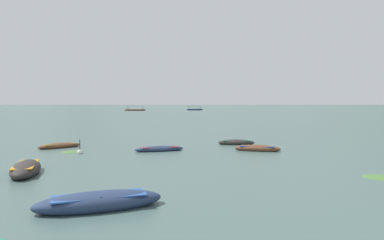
% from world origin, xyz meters
% --- Properties ---
extents(ground_plane, '(6000.00, 6000.00, 0.00)m').
position_xyz_m(ground_plane, '(0.00, 1500.00, 0.00)').
color(ground_plane, '#425B56').
extents(mountain_1, '(626.15, 626.15, 219.08)m').
position_xyz_m(mountain_1, '(-513.97, 1905.34, 109.54)').
color(mountain_1, '#4C5B56').
rests_on(mountain_1, ground).
extents(mountain_2, '(878.01, 878.01, 227.95)m').
position_xyz_m(mountain_2, '(355.84, 1878.58, 113.97)').
color(mountain_2, slate).
rests_on(mountain_2, ground).
extents(rowboat_2, '(3.77, 2.28, 0.60)m').
position_xyz_m(rowboat_2, '(7.21, 23.60, 0.19)').
color(rowboat_2, brown).
rests_on(rowboat_2, ground).
extents(rowboat_4, '(3.48, 3.24, 0.53)m').
position_xyz_m(rowboat_4, '(-8.98, 26.26, 0.17)').
color(rowboat_4, brown).
rests_on(rowboat_4, ground).
extents(rowboat_6, '(2.42, 4.60, 0.82)m').
position_xyz_m(rowboat_6, '(-7.16, 14.98, 0.25)').
color(rowboat_6, '#2D2826').
rests_on(rowboat_6, ground).
extents(rowboat_7, '(4.73, 2.82, 0.77)m').
position_xyz_m(rowboat_7, '(-1.91, 8.39, 0.24)').
color(rowboat_7, navy).
rests_on(rowboat_7, ground).
extents(rowboat_10, '(4.05, 2.14, 0.51)m').
position_xyz_m(rowboat_10, '(-0.49, 23.83, 0.16)').
color(rowboat_10, navy).
rests_on(rowboat_10, ground).
extents(rowboat_11, '(3.39, 1.40, 0.59)m').
position_xyz_m(rowboat_11, '(6.28, 27.97, 0.18)').
color(rowboat_11, '#2D2826').
rests_on(rowboat_11, ground).
extents(ferry_0, '(10.21, 3.58, 2.54)m').
position_xyz_m(ferry_0, '(-20.06, 182.43, 0.45)').
color(ferry_0, brown).
rests_on(ferry_0, ground).
extents(ferry_1, '(8.74, 5.12, 2.54)m').
position_xyz_m(ferry_1, '(11.12, 194.25, 0.45)').
color(ferry_1, navy).
rests_on(ferry_1, ground).
extents(mooring_buoy, '(0.42, 0.42, 1.18)m').
position_xyz_m(mooring_buoy, '(-6.32, 22.60, 0.11)').
color(mooring_buoy, silver).
rests_on(mooring_buoy, ground).
extents(weed_patch_0, '(2.36, 2.42, 0.14)m').
position_xyz_m(weed_patch_0, '(-7.10, 23.49, 0.00)').
color(weed_patch_0, '#477033').
rests_on(weed_patch_0, ground).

